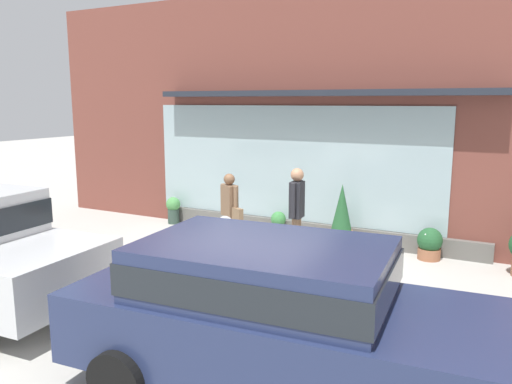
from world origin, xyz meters
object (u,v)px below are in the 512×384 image
(pedestrian_with_handbag, at_px, (230,209))
(pedestrian_passerby, at_px, (297,208))
(potted_plant_trailing_edge, at_px, (429,243))
(fire_hydrant, at_px, (225,242))
(parked_car_navy, at_px, (277,310))
(potted_plant_window_right, at_px, (278,224))
(potted_plant_low_front, at_px, (342,218))
(potted_plant_window_center, at_px, (173,209))

(pedestrian_with_handbag, distance_m, pedestrian_passerby, 1.33)
(pedestrian_with_handbag, xyz_separation_m, potted_plant_trailing_edge, (3.40, 1.51, -0.60))
(fire_hydrant, bearing_deg, parked_car_navy, -51.39)
(pedestrian_passerby, bearing_deg, potted_plant_window_right, -148.98)
(pedestrian_with_handbag, relative_size, potted_plant_trailing_edge, 2.62)
(fire_hydrant, distance_m, potted_plant_low_front, 2.52)
(potted_plant_low_front, distance_m, potted_plant_window_center, 4.26)
(fire_hydrant, bearing_deg, potted_plant_low_front, 54.97)
(parked_car_navy, bearing_deg, potted_plant_trailing_edge, 78.87)
(fire_hydrant, xyz_separation_m, pedestrian_passerby, (1.03, 0.75, 0.56))
(potted_plant_trailing_edge, relative_size, potted_plant_window_center, 0.93)
(pedestrian_with_handbag, bearing_deg, potted_plant_low_front, 64.91)
(parked_car_navy, relative_size, potted_plant_low_front, 3.43)
(potted_plant_window_center, bearing_deg, potted_plant_low_front, -2.28)
(pedestrian_passerby, relative_size, potted_plant_trailing_edge, 2.91)
(pedestrian_passerby, bearing_deg, potted_plant_low_front, 157.83)
(potted_plant_window_right, bearing_deg, pedestrian_with_handbag, -100.33)
(potted_plant_trailing_edge, bearing_deg, parked_car_navy, -96.62)
(pedestrian_passerby, distance_m, potted_plant_window_right, 1.91)
(potted_plant_window_center, bearing_deg, potted_plant_trailing_edge, -0.62)
(fire_hydrant, bearing_deg, potted_plant_window_center, 141.59)
(fire_hydrant, bearing_deg, potted_plant_window_right, 90.08)
(potted_plant_low_front, xyz_separation_m, potted_plant_window_center, (-4.25, 0.17, -0.27))
(potted_plant_low_front, bearing_deg, fire_hydrant, -125.03)
(potted_plant_trailing_edge, relative_size, potted_plant_low_front, 0.46)
(potted_plant_window_right, relative_size, potted_plant_low_front, 0.45)
(parked_car_navy, height_order, potted_plant_window_center, parked_car_navy)
(pedestrian_passerby, height_order, potted_plant_trailing_edge, pedestrian_passerby)
(potted_plant_trailing_edge, bearing_deg, potted_plant_window_center, 179.38)
(potted_plant_window_right, relative_size, potted_plant_trailing_edge, 0.97)
(pedestrian_with_handbag, distance_m, potted_plant_low_front, 2.24)
(pedestrian_passerby, distance_m, potted_plant_low_front, 1.43)
(fire_hydrant, distance_m, potted_plant_window_right, 2.20)
(pedestrian_with_handbag, bearing_deg, potted_plant_trailing_edge, 49.72)
(pedestrian_passerby, distance_m, potted_plant_window_center, 4.17)
(pedestrian_with_handbag, xyz_separation_m, parked_car_navy, (2.78, -3.79, -0.03))
(fire_hydrant, distance_m, pedestrian_passerby, 1.40)
(potted_plant_low_front, relative_size, potted_plant_window_center, 2.04)
(fire_hydrant, bearing_deg, pedestrian_with_handbag, 113.39)
(pedestrian_with_handbag, xyz_separation_m, potted_plant_window_right, (0.28, 1.54, -0.59))
(parked_car_navy, distance_m, potted_plant_low_front, 5.30)
(pedestrian_with_handbag, distance_m, potted_plant_trailing_edge, 3.77)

